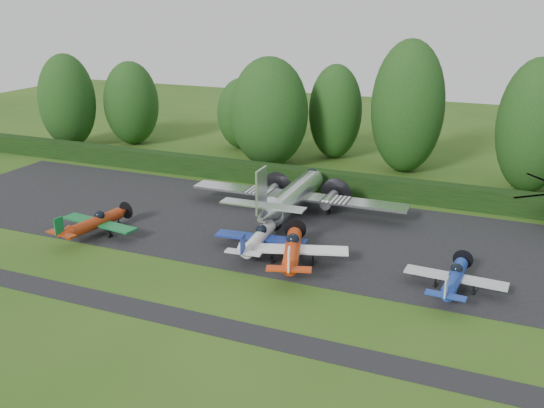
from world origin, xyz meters
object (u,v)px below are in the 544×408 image
at_px(light_plane_red, 95,223).
at_px(light_plane_blue, 454,278).
at_px(light_plane_white, 259,238).
at_px(light_plane_orange, 292,250).
at_px(transport_plane, 292,196).

xyz_separation_m(light_plane_red, light_plane_blue, (27.44, 1.01, -0.08)).
bearing_deg(light_plane_red, light_plane_white, 1.55).
bearing_deg(light_plane_orange, transport_plane, 128.59).
bearing_deg(light_plane_white, transport_plane, 99.29).
xyz_separation_m(transport_plane, light_plane_red, (-12.67, -10.58, -0.63)).
distance_m(light_plane_white, light_plane_orange, 3.48).
xyz_separation_m(light_plane_red, light_plane_white, (13.25, 2.15, -0.00)).
relative_size(transport_plane, light_plane_blue, 2.87).
relative_size(transport_plane, light_plane_white, 2.67).
relative_size(light_plane_red, light_plane_orange, 0.89).
bearing_deg(light_plane_blue, light_plane_red, 179.12).
distance_m(transport_plane, light_plane_red, 16.52).
bearing_deg(light_plane_red, light_plane_orange, -4.97).
bearing_deg(transport_plane, light_plane_white, -84.54).
height_order(light_plane_red, light_plane_orange, light_plane_orange).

